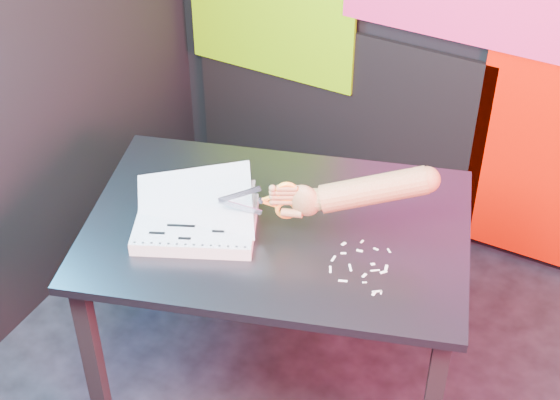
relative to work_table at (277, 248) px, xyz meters
The scene contains 7 objects.
room 0.94m from the work_table, 41.79° to the right, with size 3.01×3.01×2.71m.
backdrop 1.21m from the work_table, 62.78° to the left, with size 2.88×0.05×2.08m.
work_table is the anchor object (origin of this frame).
printout_stack 0.27m from the work_table, 147.72° to the right, with size 0.45×0.39×0.19m.
scissors 0.23m from the work_table, 47.26° to the right, with size 0.21×0.12×0.14m.
hand_forearm 0.36m from the work_table, 17.89° to the left, with size 0.44×0.26×0.17m.
paper_clippings 0.33m from the work_table, ahead, with size 0.19×0.20×0.00m.
Camera 1 is at (0.47, -1.35, 2.45)m, focal length 55.00 mm.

